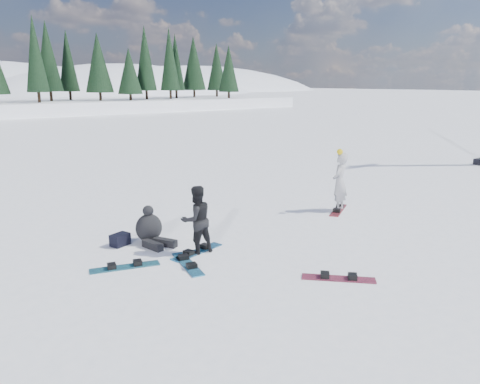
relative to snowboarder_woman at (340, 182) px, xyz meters
The scene contains 10 objects.
ground 2.99m from the snowboarder_woman, 152.07° to the right, with size 420.00×420.00×0.00m, color white.
snowboarder_woman is the anchor object (origin of this frame).
snowboarder_man 5.57m from the snowboarder_woman, behind, with size 0.79×0.62×1.63m, color black.
seated_rider 6.20m from the snowboarder_woman, behind, with size 0.84×1.23×0.96m.
gear_bag 6.95m from the snowboarder_woman, behind, with size 0.45×0.30×0.30m, color black.
snowboard_woman 0.92m from the snowboarder_woman, 30.96° to the left, with size 1.50×0.28×0.03m, color maroon.
snowboard_man 5.64m from the snowboarder_woman, behind, with size 1.50×0.28×0.03m, color #1C689A.
snowboard_loose_b 5.46m from the snowboarder_woman, 138.85° to the right, with size 1.50×0.28×0.03m, color #9A213D.
snowboard_loose_a 6.27m from the snowboarder_woman, behind, with size 1.50×0.28×0.03m, color #1B6C99.
snowboard_loose_c 7.38m from the snowboarder_woman, behind, with size 1.50×0.28×0.03m, color #176B83.
Camera 1 is at (-8.62, -8.12, 3.98)m, focal length 35.00 mm.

